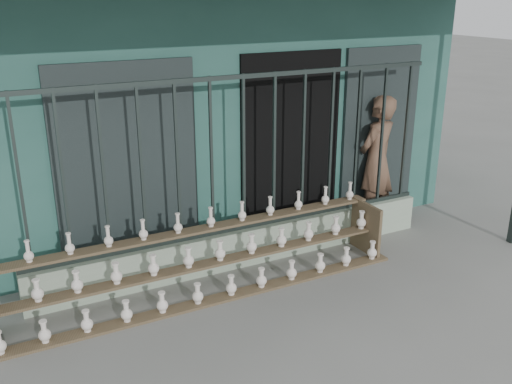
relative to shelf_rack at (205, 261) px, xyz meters
name	(u,v)px	position (x,y,z in m)	size (l,w,h in m)	color
ground	(302,315)	(0.67, -0.89, -0.36)	(60.00, 60.00, 0.00)	slate
workshop_building	(160,91)	(0.68, 3.34, 1.26)	(7.40, 6.60, 3.21)	#2C5E54
parapet_wall	(244,246)	(0.67, 0.41, -0.14)	(5.00, 0.20, 0.45)	#A7BCA1
security_fence	(244,155)	(0.67, 0.41, 0.99)	(5.00, 0.04, 1.80)	#283330
shelf_rack	(205,261)	(0.00, 0.00, 0.00)	(4.50, 0.68, 0.85)	brown
elderly_woman	(376,161)	(2.84, 0.73, 0.54)	(0.66, 0.43, 1.79)	brown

